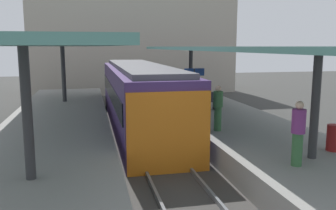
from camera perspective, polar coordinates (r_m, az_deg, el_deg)
The scene contains 15 objects.
ground_plane at distance 14.42m, azimuth -2.58°, elevation -7.41°, with size 80.00×80.00×0.00m, color #383835.
platform_left at distance 14.17m, azimuth -18.00°, elevation -6.07°, with size 4.40×28.00×1.00m, color gray.
platform_right at distance 15.37m, azimuth 11.55°, elevation -4.60°, with size 4.40×28.00×1.00m, color gray.
track_ballast at distance 14.39m, azimuth -2.58°, elevation -7.02°, with size 3.20×28.00×0.20m, color #423F3D.
rail_near_side at distance 14.25m, azimuth -5.46°, elevation -6.52°, with size 0.08×28.00×0.14m, color slate.
rail_far_side at distance 14.48m, azimuth 0.24°, elevation -6.21°, with size 0.08×28.00×0.14m, color slate.
commuter_train at distance 17.49m, azimuth -4.61°, elevation 1.33°, with size 2.78×13.47×3.10m.
canopy_left at distance 15.08m, azimuth -18.21°, elevation 9.06°, with size 4.18×21.00×3.32m.
canopy_right at distance 16.22m, azimuth 9.94°, elevation 8.77°, with size 4.18×21.00×3.15m.
platform_bench at distance 18.07m, azimuth 5.73°, elevation 0.73°, with size 1.40×0.41×0.86m.
platform_sign at distance 15.70m, azimuth 4.20°, elevation 3.72°, with size 0.90×0.08×2.21m.
litter_bin at distance 12.03m, azimuth 25.00°, elevation -4.77°, with size 0.44×0.44×0.80m, color maroon.
passenger_near_bench at distance 13.51m, azimuth 7.98°, elevation -0.38°, with size 0.36×0.36×1.72m.
passenger_mid_platform at distance 10.04m, azimuth 20.07°, elevation -4.13°, with size 0.36×0.36×1.75m.
station_building_backdrop at distance 33.89m, azimuth -5.60°, elevation 11.56°, with size 18.00×6.00×11.00m, color #A89E8E.
Camera 1 is at (-2.34, -13.61, 4.15)m, focal length 38.15 mm.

